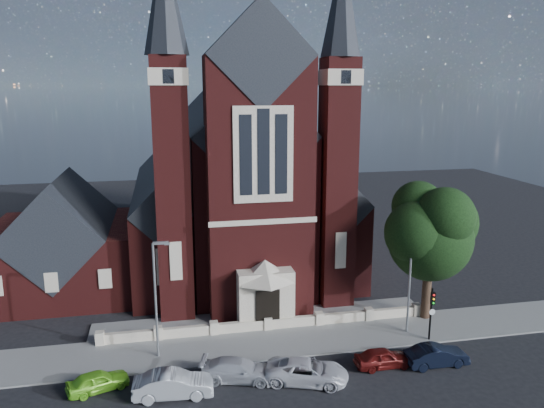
{
  "coord_description": "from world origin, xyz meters",
  "views": [
    {
      "loc": [
        -7.11,
        -29.41,
        17.87
      ],
      "look_at": [
        1.47,
        12.0,
        8.41
      ],
      "focal_mm": 35.0,
      "sensor_mm": 36.0,
      "label": 1
    }
  ],
  "objects_px": {
    "car_lime_van": "(98,381)",
    "car_white_suv": "(307,371)",
    "traffic_signal": "(432,308)",
    "street_lamp_right": "(411,274)",
    "car_dark_red": "(383,358)",
    "street_lamp_left": "(157,293)",
    "car_silver_b": "(238,370)",
    "car_silver_a": "(173,385)",
    "car_navy": "(436,356)",
    "street_tree": "(434,234)",
    "parish_hall": "(64,247)",
    "church": "(236,184)"
  },
  "relations": [
    {
      "from": "car_lime_van",
      "to": "car_dark_red",
      "type": "bearing_deg",
      "value": -112.46
    },
    {
      "from": "car_silver_a",
      "to": "car_silver_b",
      "type": "bearing_deg",
      "value": -72.74
    },
    {
      "from": "street_lamp_left",
      "to": "street_lamp_right",
      "type": "xyz_separation_m",
      "value": [
        18.0,
        0.0,
        0.0
      ]
    },
    {
      "from": "car_silver_a",
      "to": "car_white_suv",
      "type": "height_order",
      "value": "car_silver_a"
    },
    {
      "from": "church",
      "to": "car_silver_a",
      "type": "distance_m",
      "value": 25.93
    },
    {
      "from": "parish_hall",
      "to": "car_white_suv",
      "type": "relative_size",
      "value": 2.4
    },
    {
      "from": "traffic_signal",
      "to": "car_lime_van",
      "type": "distance_m",
      "value": 22.66
    },
    {
      "from": "traffic_signal",
      "to": "street_lamp_right",
      "type": "bearing_deg",
      "value": 120.01
    },
    {
      "from": "street_lamp_right",
      "to": "car_lime_van",
      "type": "height_order",
      "value": "street_lamp_right"
    },
    {
      "from": "church",
      "to": "street_lamp_left",
      "type": "distance_m",
      "value": 20.84
    },
    {
      "from": "car_white_suv",
      "to": "car_dark_red",
      "type": "xyz_separation_m",
      "value": [
        5.29,
        0.72,
        -0.07
      ]
    },
    {
      "from": "parish_hall",
      "to": "car_lime_van",
      "type": "bearing_deg",
      "value": -75.46
    },
    {
      "from": "street_lamp_right",
      "to": "car_dark_red",
      "type": "bearing_deg",
      "value": -132.09
    },
    {
      "from": "traffic_signal",
      "to": "parish_hall",
      "type": "bearing_deg",
      "value": 150.02
    },
    {
      "from": "car_white_suv",
      "to": "car_navy",
      "type": "xyz_separation_m",
      "value": [
        8.79,
        0.19,
        -0.02
      ]
    },
    {
      "from": "car_white_suv",
      "to": "car_navy",
      "type": "distance_m",
      "value": 8.79
    },
    {
      "from": "car_white_suv",
      "to": "car_dark_red",
      "type": "relative_size",
      "value": 1.36
    },
    {
      "from": "church",
      "to": "car_silver_a",
      "type": "xyz_separation_m",
      "value": [
        -7.12,
        -23.81,
        -7.42
      ]
    },
    {
      "from": "parish_hall",
      "to": "car_silver_b",
      "type": "height_order",
      "value": "parish_hall"
    },
    {
      "from": "car_lime_van",
      "to": "car_white_suv",
      "type": "relative_size",
      "value": 0.72
    },
    {
      "from": "street_lamp_left",
      "to": "car_silver_b",
      "type": "height_order",
      "value": "street_lamp_left"
    },
    {
      "from": "car_silver_a",
      "to": "car_white_suv",
      "type": "xyz_separation_m",
      "value": [
        8.11,
        -0.07,
        -0.06
      ]
    },
    {
      "from": "street_tree",
      "to": "street_lamp_right",
      "type": "distance_m",
      "value": 3.84
    },
    {
      "from": "street_tree",
      "to": "street_lamp_right",
      "type": "relative_size",
      "value": 1.32
    },
    {
      "from": "church",
      "to": "car_silver_b",
      "type": "xyz_separation_m",
      "value": [
        -3.11,
        -22.81,
        -7.51
      ]
    },
    {
      "from": "street_lamp_right",
      "to": "car_navy",
      "type": "height_order",
      "value": "street_lamp_right"
    },
    {
      "from": "street_lamp_right",
      "to": "car_navy",
      "type": "bearing_deg",
      "value": -93.65
    },
    {
      "from": "street_lamp_right",
      "to": "car_silver_b",
      "type": "xyz_separation_m",
      "value": [
        -13.2,
        -3.87,
        -3.92
      ]
    },
    {
      "from": "street_lamp_left",
      "to": "street_lamp_right",
      "type": "relative_size",
      "value": 1.0
    },
    {
      "from": "church",
      "to": "street_lamp_left",
      "type": "relative_size",
      "value": 4.31
    },
    {
      "from": "car_white_suv",
      "to": "car_dark_red",
      "type": "distance_m",
      "value": 5.34
    },
    {
      "from": "street_tree",
      "to": "car_silver_a",
      "type": "distance_m",
      "value": 21.68
    },
    {
      "from": "street_lamp_right",
      "to": "car_white_suv",
      "type": "relative_size",
      "value": 1.59
    },
    {
      "from": "car_silver_a",
      "to": "parish_hall",
      "type": "bearing_deg",
      "value": 28.48
    },
    {
      "from": "parish_hall",
      "to": "car_dark_red",
      "type": "distance_m",
      "value": 28.98
    },
    {
      "from": "car_silver_a",
      "to": "car_white_suv",
      "type": "bearing_deg",
      "value": -87.21
    },
    {
      "from": "street_lamp_left",
      "to": "car_lime_van",
      "type": "height_order",
      "value": "street_lamp_left"
    },
    {
      "from": "street_lamp_right",
      "to": "car_dark_red",
      "type": "distance_m",
      "value": 6.92
    },
    {
      "from": "street_tree",
      "to": "car_lime_van",
      "type": "height_order",
      "value": "street_tree"
    },
    {
      "from": "street_lamp_right",
      "to": "car_lime_van",
      "type": "distance_m",
      "value": 22.21
    },
    {
      "from": "church",
      "to": "street_lamp_left",
      "type": "bearing_deg",
      "value": -112.66
    },
    {
      "from": "car_white_suv",
      "to": "car_lime_van",
      "type": "bearing_deg",
      "value": 101.76
    },
    {
      "from": "car_lime_van",
      "to": "car_navy",
      "type": "relative_size",
      "value": 0.87
    },
    {
      "from": "church",
      "to": "street_lamp_left",
      "type": "xyz_separation_m",
      "value": [
        -7.91,
        -18.94,
        -3.59
      ]
    },
    {
      "from": "street_lamp_left",
      "to": "car_silver_b",
      "type": "relative_size",
      "value": 1.73
    },
    {
      "from": "car_silver_b",
      "to": "car_dark_red",
      "type": "distance_m",
      "value": 9.41
    },
    {
      "from": "street_tree",
      "to": "car_dark_red",
      "type": "xyz_separation_m",
      "value": [
        -6.31,
        -5.92,
        -6.32
      ]
    },
    {
      "from": "street_lamp_left",
      "to": "car_silver_a",
      "type": "height_order",
      "value": "street_lamp_left"
    },
    {
      "from": "car_lime_van",
      "to": "car_silver_b",
      "type": "height_order",
      "value": "car_silver_b"
    },
    {
      "from": "traffic_signal",
      "to": "car_navy",
      "type": "relative_size",
      "value": 0.96
    }
  ]
}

